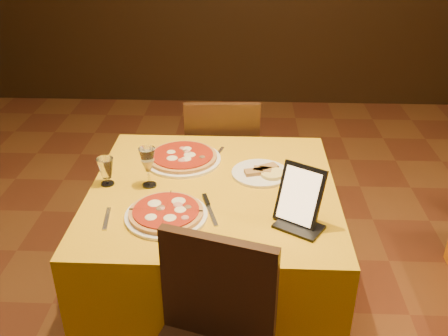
{
  "coord_description": "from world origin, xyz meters",
  "views": [
    {
      "loc": [
        -0.13,
        -1.51,
        1.89
      ],
      "look_at": [
        -0.21,
        0.4,
        0.86
      ],
      "focal_mm": 40.0,
      "sensor_mm": 36.0,
      "label": 1
    }
  ],
  "objects_px": {
    "pizza_near": "(166,214)",
    "water_glass": "(106,172)",
    "main_table": "(214,254)",
    "pizza_far": "(183,158)",
    "tablet": "(300,195)",
    "chair_main_far": "(222,161)",
    "wine_glass": "(148,167)"
  },
  "relations": [
    {
      "from": "pizza_far",
      "to": "wine_glass",
      "type": "distance_m",
      "value": 0.29
    },
    {
      "from": "pizza_near",
      "to": "pizza_far",
      "type": "height_order",
      "value": "same"
    },
    {
      "from": "main_table",
      "to": "tablet",
      "type": "xyz_separation_m",
      "value": [
        0.36,
        -0.25,
        0.49
      ]
    },
    {
      "from": "pizza_near",
      "to": "pizza_far",
      "type": "distance_m",
      "value": 0.5
    },
    {
      "from": "wine_glass",
      "to": "chair_main_far",
      "type": "bearing_deg",
      "value": 70.54
    },
    {
      "from": "chair_main_far",
      "to": "pizza_far",
      "type": "bearing_deg",
      "value": 70.51
    },
    {
      "from": "main_table",
      "to": "pizza_near",
      "type": "relative_size",
      "value": 3.26
    },
    {
      "from": "main_table",
      "to": "tablet",
      "type": "distance_m",
      "value": 0.66
    },
    {
      "from": "chair_main_far",
      "to": "wine_glass",
      "type": "height_order",
      "value": "wine_glass"
    },
    {
      "from": "pizza_near",
      "to": "pizza_far",
      "type": "relative_size",
      "value": 0.89
    },
    {
      "from": "main_table",
      "to": "chair_main_far",
      "type": "xyz_separation_m",
      "value": [
        0.0,
        0.82,
        0.08
      ]
    },
    {
      "from": "water_glass",
      "to": "tablet",
      "type": "height_order",
      "value": "tablet"
    },
    {
      "from": "main_table",
      "to": "pizza_near",
      "type": "bearing_deg",
      "value": -125.45
    },
    {
      "from": "chair_main_far",
      "to": "water_glass",
      "type": "xyz_separation_m",
      "value": [
        -0.48,
        -0.81,
        0.36
      ]
    },
    {
      "from": "main_table",
      "to": "wine_glass",
      "type": "bearing_deg",
      "value": 179.51
    },
    {
      "from": "wine_glass",
      "to": "water_glass",
      "type": "bearing_deg",
      "value": 178.99
    },
    {
      "from": "tablet",
      "to": "water_glass",
      "type": "bearing_deg",
      "value": -165.13
    },
    {
      "from": "chair_main_far",
      "to": "water_glass",
      "type": "distance_m",
      "value": 1.01
    },
    {
      "from": "pizza_near",
      "to": "tablet",
      "type": "height_order",
      "value": "tablet"
    },
    {
      "from": "pizza_near",
      "to": "water_glass",
      "type": "bearing_deg",
      "value": 140.43
    },
    {
      "from": "wine_glass",
      "to": "water_glass",
      "type": "xyz_separation_m",
      "value": [
        -0.19,
        0.0,
        -0.03
      ]
    },
    {
      "from": "chair_main_far",
      "to": "tablet",
      "type": "height_order",
      "value": "tablet"
    },
    {
      "from": "water_glass",
      "to": "chair_main_far",
      "type": "bearing_deg",
      "value": 59.41
    },
    {
      "from": "pizza_far",
      "to": "wine_glass",
      "type": "xyz_separation_m",
      "value": [
        -0.12,
        -0.25,
        0.08
      ]
    },
    {
      "from": "pizza_near",
      "to": "water_glass",
      "type": "relative_size",
      "value": 2.6
    },
    {
      "from": "main_table",
      "to": "tablet",
      "type": "relative_size",
      "value": 4.51
    },
    {
      "from": "wine_glass",
      "to": "main_table",
      "type": "bearing_deg",
      "value": -0.49
    },
    {
      "from": "water_glass",
      "to": "tablet",
      "type": "bearing_deg",
      "value": -17.0
    },
    {
      "from": "wine_glass",
      "to": "tablet",
      "type": "distance_m",
      "value": 0.69
    },
    {
      "from": "chair_main_far",
      "to": "pizza_far",
      "type": "distance_m",
      "value": 0.67
    },
    {
      "from": "pizza_near",
      "to": "water_glass",
      "type": "height_order",
      "value": "water_glass"
    },
    {
      "from": "chair_main_far",
      "to": "pizza_near",
      "type": "relative_size",
      "value": 2.7
    }
  ]
}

